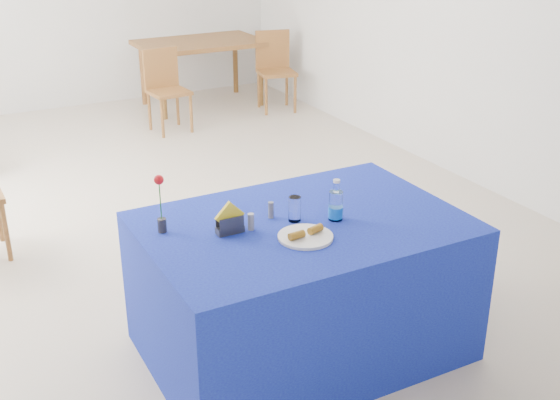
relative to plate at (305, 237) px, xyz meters
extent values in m
plane|color=beige|center=(0.10, 2.19, -0.77)|extent=(7.00, 7.00, 0.00)
plane|color=silver|center=(0.10, -1.31, 0.63)|extent=(5.00, 0.00, 5.00)
plane|color=silver|center=(2.60, 2.19, 0.63)|extent=(0.00, 7.00, 7.00)
cylinder|color=silver|center=(0.00, 0.00, 0.00)|extent=(0.27, 0.27, 0.01)
cylinder|color=white|center=(0.05, 0.20, 0.06)|extent=(0.06, 0.06, 0.13)
cylinder|color=gray|center=(-0.19, 0.21, 0.04)|extent=(0.03, 0.03, 0.08)
cylinder|color=slate|center=(-0.04, 0.29, 0.04)|extent=(0.03, 0.03, 0.08)
cube|color=#101393|center=(0.09, 0.17, -0.39)|extent=(1.60, 1.10, 0.76)
cylinder|color=white|center=(0.24, 0.12, 0.07)|extent=(0.07, 0.07, 0.15)
cylinder|color=blue|center=(0.24, 0.12, 0.03)|extent=(0.07, 0.07, 0.06)
cylinder|color=white|center=(0.24, 0.12, 0.17)|extent=(0.03, 0.03, 0.05)
cylinder|color=silver|center=(0.24, 0.12, 0.20)|extent=(0.03, 0.03, 0.01)
cube|color=#38393D|center=(-0.29, 0.22, 0.01)|extent=(0.14, 0.05, 0.03)
cube|color=#343439|center=(-0.29, 0.20, 0.04)|extent=(0.13, 0.01, 0.09)
cube|color=#36373B|center=(-0.29, 0.25, 0.04)|extent=(0.13, 0.01, 0.09)
cube|color=yellow|center=(-0.29, 0.22, 0.08)|extent=(0.15, 0.02, 0.15)
cylinder|color=#26252A|center=(-0.58, 0.39, 0.03)|extent=(0.04, 0.04, 0.07)
cylinder|color=#18611D|center=(-0.58, 0.39, 0.14)|extent=(0.01, 0.01, 0.22)
sphere|color=#B70C13|center=(-0.58, 0.39, 0.26)|extent=(0.05, 0.05, 0.05)
cube|color=brown|center=(1.49, 5.02, -0.04)|extent=(1.42, 0.92, 0.05)
cylinder|color=#94612B|center=(0.89, 4.66, -0.41)|extent=(0.06, 0.06, 0.71)
cylinder|color=olive|center=(2.09, 4.67, -0.41)|extent=(0.06, 0.06, 0.71)
cylinder|color=brown|center=(0.88, 5.36, -0.41)|extent=(0.06, 0.06, 0.71)
cylinder|color=brown|center=(2.08, 5.37, -0.41)|extent=(0.06, 0.06, 0.71)
cylinder|color=#965C2B|center=(0.65, 4.03, -0.56)|extent=(0.03, 0.03, 0.41)
cylinder|color=#965C2B|center=(0.97, 4.06, -0.56)|extent=(0.03, 0.03, 0.41)
cylinder|color=#965C2B|center=(0.62, 4.36, -0.56)|extent=(0.03, 0.03, 0.41)
cylinder|color=#965C2B|center=(0.95, 4.38, -0.56)|extent=(0.03, 0.03, 0.41)
cube|color=#965C2B|center=(0.80, 4.21, -0.35)|extent=(0.41, 0.41, 0.04)
cube|color=#965C2B|center=(0.78, 4.38, -0.13)|extent=(0.38, 0.07, 0.41)
cylinder|color=#965C2B|center=(1.96, 4.27, -0.56)|extent=(0.03, 0.03, 0.42)
cylinder|color=#965C2B|center=(2.29, 4.20, -0.56)|extent=(0.03, 0.03, 0.42)
cylinder|color=#965C2B|center=(2.03, 4.60, -0.56)|extent=(0.03, 0.03, 0.42)
cylinder|color=#965C2B|center=(2.36, 4.53, -0.56)|extent=(0.03, 0.03, 0.42)
cube|color=#965C2B|center=(2.16, 4.40, -0.33)|extent=(0.47, 0.47, 0.04)
cube|color=#965C2B|center=(2.20, 4.57, -0.10)|extent=(0.40, 0.12, 0.43)
cylinder|color=#965C2B|center=(-1.16, 1.97, -0.55)|extent=(0.03, 0.03, 0.43)
cylinder|color=#C68D1B|center=(-0.05, -0.01, 0.03)|extent=(0.08, 0.04, 0.04)
cylinder|color=beige|center=(-0.02, -0.01, 0.03)|extent=(0.01, 0.03, 0.03)
cylinder|color=#C68D1B|center=(0.06, 0.00, 0.03)|extent=(0.09, 0.06, 0.04)
cylinder|color=beige|center=(0.10, 0.02, 0.03)|extent=(0.01, 0.03, 0.03)
camera|label=1|loc=(-1.52, -2.60, 1.48)|focal=45.00mm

